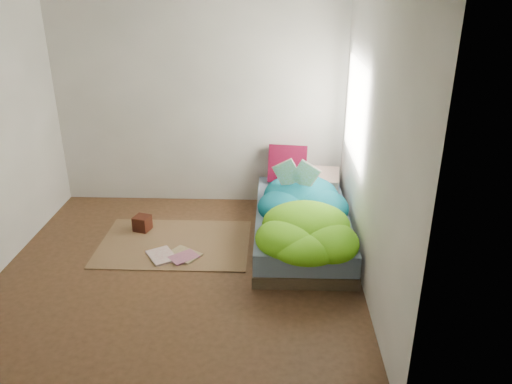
% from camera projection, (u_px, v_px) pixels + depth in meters
% --- Properties ---
extents(ground, '(3.50, 3.50, 0.00)m').
position_uv_depth(ground, '(180.00, 272.00, 4.89)').
color(ground, '#432D19').
rests_on(ground, ground).
extents(room_walls, '(3.54, 3.54, 2.62)m').
position_uv_depth(room_walls, '(170.00, 108.00, 4.25)').
color(room_walls, '#B8B6AE').
rests_on(room_walls, ground).
extents(bed, '(1.00, 2.00, 0.34)m').
position_uv_depth(bed, '(301.00, 225.00, 5.44)').
color(bed, '#372E1E').
rests_on(bed, ground).
extents(duvet, '(0.96, 1.84, 0.34)m').
position_uv_depth(duvet, '(304.00, 205.00, 5.10)').
color(duvet, '#085980').
rests_on(duvet, bed).
extents(rug, '(1.60, 1.10, 0.01)m').
position_uv_depth(rug, '(175.00, 243.00, 5.39)').
color(rug, brown).
rests_on(rug, ground).
extents(pillow_floral, '(0.66, 0.45, 0.14)m').
position_uv_depth(pillow_floral, '(313.00, 178.00, 6.06)').
color(pillow_floral, silver).
rests_on(pillow_floral, bed).
extents(pillow_magenta, '(0.47, 0.20, 0.46)m').
position_uv_depth(pillow_magenta, '(288.00, 164.00, 6.06)').
color(pillow_magenta, '#55051D').
rests_on(pillow_magenta, bed).
extents(open_book, '(0.42, 0.17, 0.25)m').
position_uv_depth(open_book, '(296.00, 166.00, 5.32)').
color(open_book, '#39882C').
rests_on(open_book, duvet).
extents(wooden_box, '(0.21, 0.21, 0.17)m').
position_uv_depth(wooden_box, '(142.00, 223.00, 5.64)').
color(wooden_box, '#34180B').
rests_on(wooden_box, rug).
extents(floor_book_a, '(0.38, 0.41, 0.02)m').
position_uv_depth(floor_book_a, '(151.00, 259.00, 5.06)').
color(floor_book_a, silver).
rests_on(floor_book_a, rug).
extents(floor_book_b, '(0.34, 0.34, 0.03)m').
position_uv_depth(floor_book_b, '(179.00, 253.00, 5.16)').
color(floor_book_b, '#B96B84').
rests_on(floor_book_b, rug).
extents(floor_book_c, '(0.40, 0.38, 0.02)m').
position_uv_depth(floor_book_c, '(176.00, 260.00, 5.05)').
color(floor_book_c, tan).
rests_on(floor_book_c, rug).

